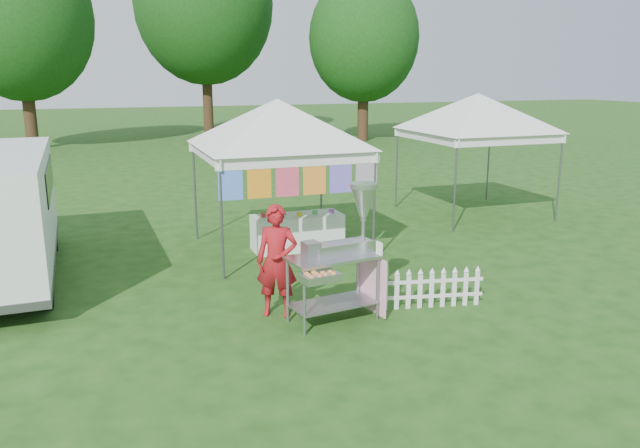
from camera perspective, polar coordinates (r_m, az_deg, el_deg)
name	(u,v)px	position (r m, az deg, el deg)	size (l,w,h in m)	color
ground	(345,310)	(9.48, 2.32, -7.88)	(120.00, 120.00, 0.00)	#1C4513
canopy_main	(277,99)	(12.13, -3.94, 11.31)	(4.24, 4.24, 3.45)	#59595E
canopy_right	(478,93)	(15.87, 14.27, 11.49)	(4.24, 4.24, 3.45)	#59595E
tree_left	(19,19)	(32.34, -25.78, 16.54)	(6.40, 6.40, 9.53)	#312412
tree_mid	(204,4)	(36.88, -10.58, 19.13)	(7.60, 7.60, 11.52)	#312412
tree_right	(364,38)	(33.02, 4.05, 16.58)	(5.60, 5.60, 8.42)	#312412
donut_cart	(346,242)	(8.81, 2.39, -1.66)	(1.42, 1.13, 1.96)	gray
vendor	(277,261)	(9.05, -3.96, -3.39)	(0.60, 0.40, 1.66)	maroon
picket_fence	(426,290)	(9.60, 9.64, -5.94)	(1.77, 0.39, 0.56)	white
display_table	(297,232)	(12.59, -2.08, -0.72)	(1.80, 0.70, 0.71)	white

